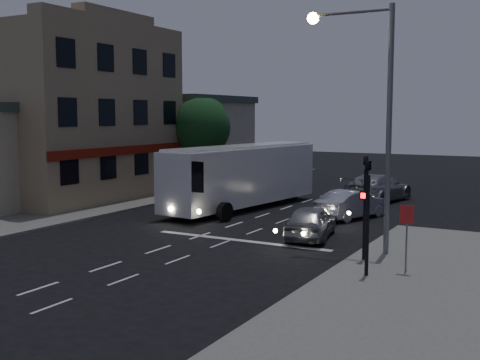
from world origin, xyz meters
The scene contains 14 objects.
ground centered at (0.00, 0.00, 0.00)m, with size 120.00×120.00×0.00m, color black.
sidewalk_far centered at (-13.00, 8.00, 0.06)m, with size 12.00×50.00×0.12m, color slate.
road_markings centered at (1.29, 3.31, 0.00)m, with size 8.00×30.55×0.01m.
tour_bus centered at (-2.00, 9.52, 1.90)m, with size 3.82×11.69×3.52m.
car_suv centered at (4.37, 3.80, 0.72)m, with size 1.70×4.22×1.44m, color #95959A.
car_sedan_a centered at (4.33, 9.43, 0.72)m, with size 1.52×4.36×1.43m, color #B8B6C6.
car_sedan_b centered at (3.82, 15.74, 0.84)m, with size 2.34×5.76×1.67m, color #A09FA2.
traffic_signal_main centered at (7.60, 0.78, 2.42)m, with size 0.25×0.35×4.10m.
traffic_signal_side centered at (8.30, -1.20, 2.42)m, with size 0.18×0.15×4.10m.
regulatory_sign centered at (9.30, -0.24, 1.60)m, with size 0.45×0.12×2.20m.
streetlight centered at (7.34, 2.20, 5.73)m, with size 3.32×0.44×9.00m.
main_building centered at (-13.96, 8.00, 5.16)m, with size 10.12×12.00×11.00m.
low_building_north centered at (-13.50, 20.00, 3.39)m, with size 9.40×9.40×6.50m.
street_tree centered at (-8.21, 15.02, 4.50)m, with size 4.00×4.00×6.20m.
Camera 1 is at (13.76, -19.48, 5.21)m, focal length 45.00 mm.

